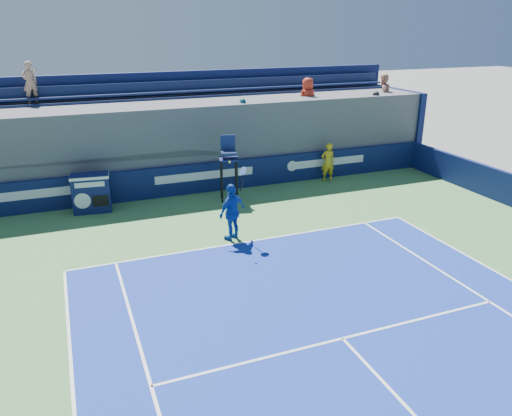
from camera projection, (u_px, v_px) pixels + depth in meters
name	position (u px, v px, depth m)	size (l,w,h in m)	color
ball_person	(328.00, 162.00, 21.17)	(0.60, 0.39, 1.65)	gold
back_hoarding	(205.00, 178.00, 19.86)	(20.40, 0.21, 1.20)	#0C1544
match_clock	(91.00, 192.00, 17.74)	(1.39, 0.86, 1.40)	#0E1547
umpire_chair	(229.00, 161.00, 18.64)	(0.85, 0.85, 2.48)	black
tennis_player	(232.00, 212.00, 15.37)	(1.14, 0.89, 2.57)	#13419F
stadium_seating	(191.00, 137.00, 21.22)	(21.00, 4.05, 5.02)	#515156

